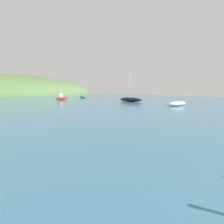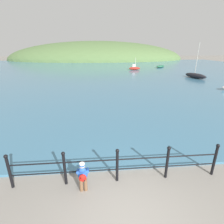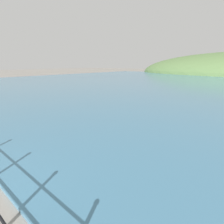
# 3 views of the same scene
# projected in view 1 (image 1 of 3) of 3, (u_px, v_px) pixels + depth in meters

# --- Properties ---
(water) EXTENTS (80.00, 60.00, 0.10)m
(water) POSITION_uv_depth(u_px,v_px,m) (18.00, 102.00, 26.96)
(water) COLOR teal
(water) RESTS_ON ground
(boat_white_sailboat) EXTENTS (3.14, 1.18, 0.55)m
(boat_white_sailboat) POSITION_uv_depth(u_px,v_px,m) (177.00, 103.00, 20.86)
(boat_white_sailboat) COLOR silver
(boat_white_sailboat) RESTS_ON water
(boat_green_fishing) EXTENTS (2.08, 3.93, 4.82)m
(boat_green_fishing) POSITION_uv_depth(u_px,v_px,m) (131.00, 99.00, 26.81)
(boat_green_fishing) COLOR black
(boat_green_fishing) RESTS_ON water
(boat_nearest_quay) EXTENTS (3.56, 4.33, 0.40)m
(boat_nearest_quay) POSITION_uv_depth(u_px,v_px,m) (83.00, 97.00, 38.81)
(boat_nearest_quay) COLOR #287551
(boat_nearest_quay) RESTS_ON water
(boat_red_dinghy) EXTENTS (2.21, 0.58, 2.34)m
(boat_red_dinghy) POSITION_uv_depth(u_px,v_px,m) (62.00, 98.00, 30.81)
(boat_red_dinghy) COLOR maroon
(boat_red_dinghy) RESTS_ON water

